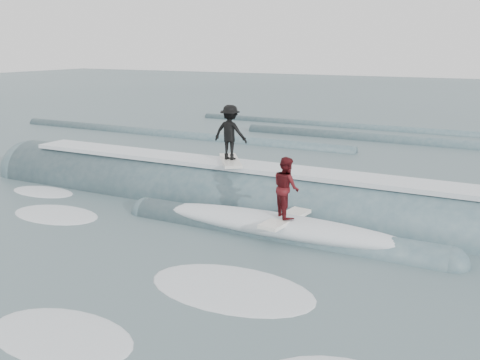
% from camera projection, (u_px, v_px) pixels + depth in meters
% --- Properties ---
extents(ground, '(160.00, 160.00, 0.00)m').
position_uv_depth(ground, '(190.00, 244.00, 14.16)').
color(ground, '#3D5259').
rests_on(ground, ground).
extents(breaking_wave, '(22.91, 4.09, 2.61)m').
position_uv_depth(breaking_wave, '(256.00, 207.00, 17.24)').
color(breaking_wave, '#395560').
rests_on(breaking_wave, ground).
extents(surfer_black, '(1.59, 1.96, 1.88)m').
position_uv_depth(surfer_black, '(230.00, 134.00, 17.33)').
color(surfer_black, silver).
rests_on(surfer_black, ground).
extents(surfer_red, '(1.02, 2.05, 1.77)m').
position_uv_depth(surfer_red, '(286.00, 191.00, 14.37)').
color(surfer_red, white).
rests_on(surfer_red, ground).
extents(whitewater, '(15.82, 8.64, 0.10)m').
position_uv_depth(whitewater, '(150.00, 277.00, 12.16)').
color(whitewater, white).
rests_on(whitewater, ground).
extents(far_swells, '(36.36, 8.65, 0.80)m').
position_uv_depth(far_swells, '(327.00, 138.00, 30.30)').
color(far_swells, '#395560').
rests_on(far_swells, ground).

